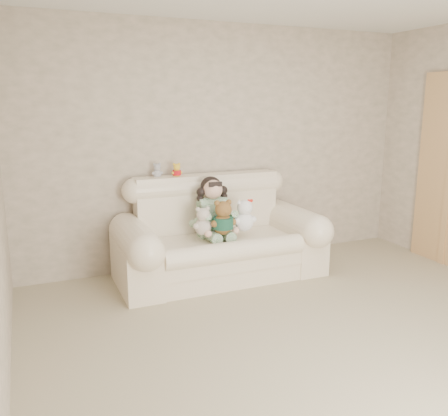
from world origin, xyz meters
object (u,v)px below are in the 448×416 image
white_cat (244,212)px  cream_teddy (203,218)px  sofa (220,228)px  seated_child (213,206)px  brown_teddy (223,214)px

white_cat → cream_teddy: size_ratio=1.17×
white_cat → sofa: bearing=152.0°
white_cat → cream_teddy: 0.44m
seated_child → white_cat: seated_child is taller
seated_child → brown_teddy: size_ratio=1.54×
seated_child → brown_teddy: seated_child is taller
white_cat → cream_teddy: (-0.44, 0.03, -0.03)m
white_cat → cream_teddy: white_cat is taller
brown_teddy → white_cat: brown_teddy is taller
sofa → seated_child: seated_child is taller
brown_teddy → seated_child: bearing=80.4°
seated_child → cream_teddy: bearing=-133.3°
seated_child → cream_teddy: (-0.17, -0.18, -0.07)m
sofa → seated_child: size_ratio=3.34×
sofa → brown_teddy: 0.25m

